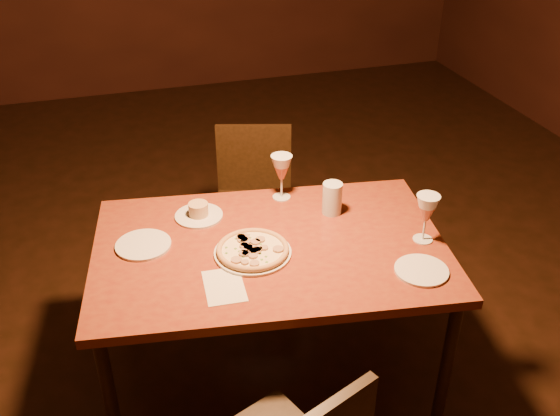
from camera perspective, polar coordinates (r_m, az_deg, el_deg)
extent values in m
plane|color=black|center=(2.99, -4.56, -12.57)|extent=(7.00, 7.00, 0.00)
cube|color=brown|center=(2.39, -0.91, -3.78)|extent=(1.45, 1.04, 0.04)
cylinder|color=black|center=(2.36, -15.09, -17.24)|extent=(0.05, 0.05, 0.68)
cylinder|color=black|center=(2.91, -13.92, -6.27)|extent=(0.05, 0.05, 0.68)
cylinder|color=black|center=(2.49, 14.90, -14.15)|extent=(0.05, 0.05, 0.68)
cylinder|color=black|center=(3.01, 9.81, -4.29)|extent=(0.05, 0.05, 0.68)
cube|color=black|center=(3.18, -2.41, -0.08)|extent=(0.48, 0.48, 0.04)
cube|color=black|center=(3.24, -2.40, 4.61)|extent=(0.38, 0.13, 0.37)
cylinder|color=black|center=(3.18, -5.22, -4.86)|extent=(0.03, 0.03, 0.39)
cylinder|color=black|center=(3.44, -4.86, -1.80)|extent=(0.03, 0.03, 0.39)
cylinder|color=black|center=(3.17, 0.41, -4.86)|extent=(0.03, 0.03, 0.39)
cylinder|color=black|center=(3.43, 0.34, -1.79)|extent=(0.03, 0.03, 0.39)
cylinder|color=silver|center=(2.33, -2.51, -4.10)|extent=(0.29, 0.29, 0.01)
cylinder|color=beige|center=(2.32, -2.51, -3.88)|extent=(0.26, 0.26, 0.01)
torus|color=tan|center=(2.32, -2.52, -3.78)|extent=(0.27, 0.27, 0.02)
cylinder|color=silver|center=(2.56, -7.43, -0.70)|extent=(0.20, 0.20, 0.01)
cylinder|color=tan|center=(2.55, -7.47, -0.11)|extent=(0.08, 0.08, 0.05)
cylinder|color=silver|center=(2.55, 4.79, 0.89)|extent=(0.08, 0.08, 0.13)
cylinder|color=silver|center=(2.42, -12.39, -3.31)|extent=(0.21, 0.21, 0.01)
cylinder|color=silver|center=(2.29, 12.81, -5.58)|extent=(0.19, 0.19, 0.01)
cube|color=beige|center=(2.18, -5.13, -7.11)|extent=(0.15, 0.21, 0.00)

